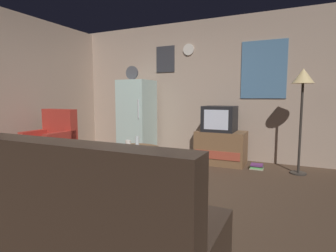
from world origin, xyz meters
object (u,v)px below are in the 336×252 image
at_px(fridge, 137,118).
at_px(couch, 89,226).
at_px(remote_control, 133,148).
at_px(book_stack, 257,167).
at_px(mug_ceramic_white, 128,143).
at_px(coffee_table, 134,164).
at_px(wine_glass, 137,141).
at_px(standing_lamp, 303,84).
at_px(tv_stand, 221,148).
at_px(crt_tv, 220,119).
at_px(armchair, 51,146).

relative_size(fridge, couch, 1.04).
bearing_deg(fridge, remote_control, -60.02).
distance_m(fridge, book_stack, 2.44).
distance_m(mug_ceramic_white, book_stack, 2.14).
relative_size(coffee_table, wine_glass, 4.80).
bearing_deg(standing_lamp, coffee_table, -146.54).
distance_m(fridge, tv_stand, 1.77).
relative_size(crt_tv, mug_ceramic_white, 6.00).
relative_size(standing_lamp, remote_control, 10.60).
bearing_deg(crt_tv, wine_glass, -119.63).
bearing_deg(mug_ceramic_white, book_stack, 39.97).
distance_m(standing_lamp, mug_ceramic_white, 2.71).
height_order(fridge, couch, fridge).
bearing_deg(tv_stand, remote_control, -117.77).
distance_m(coffee_table, wine_glass, 0.32).
xyz_separation_m(tv_stand, coffee_table, (-0.85, -1.50, -0.05)).
relative_size(fridge, remote_control, 11.80).
bearing_deg(couch, wine_glass, 112.54).
relative_size(fridge, armchair, 1.84).
height_order(standing_lamp, armchair, standing_lamp).
xyz_separation_m(tv_stand, mug_ceramic_white, (-0.97, -1.45, 0.23)).
bearing_deg(tv_stand, wine_glass, -120.59).
height_order(armchair, book_stack, armchair).
height_order(mug_ceramic_white, book_stack, mug_ceramic_white).
relative_size(fridge, crt_tv, 3.28).
xyz_separation_m(fridge, book_stack, (2.33, -0.10, -0.71)).
bearing_deg(remote_control, crt_tv, 79.49).
xyz_separation_m(fridge, remote_control, (0.89, -1.54, -0.27)).
height_order(coffee_table, armchair, armchair).
bearing_deg(wine_glass, armchair, 178.05).
relative_size(tv_stand, wine_glass, 5.60).
distance_m(tv_stand, mug_ceramic_white, 1.76).
xyz_separation_m(standing_lamp, couch, (-1.30, -3.15, -1.05)).
bearing_deg(remote_control, fridge, 136.32).
bearing_deg(couch, fridge, 116.70).
bearing_deg(mug_ceramic_white, crt_tv, 57.07).
distance_m(standing_lamp, book_stack, 1.45).
distance_m(remote_control, book_stack, 2.09).
bearing_deg(coffee_table, standing_lamp, 33.46).
xyz_separation_m(crt_tv, armchair, (-2.56, -1.36, -0.46)).
bearing_deg(armchair, fridge, 56.66).
bearing_deg(fridge, standing_lamp, -2.08).
distance_m(fridge, armchair, 1.66).
bearing_deg(remote_control, standing_lamp, 51.29).
relative_size(fridge, tv_stand, 2.11).
xyz_separation_m(standing_lamp, coffee_table, (-2.09, -1.38, -1.12)).
height_order(wine_glass, mug_ceramic_white, wine_glass).
height_order(tv_stand, standing_lamp, standing_lamp).
bearing_deg(wine_glass, remote_control, -81.68).
xyz_separation_m(mug_ceramic_white, book_stack, (1.60, 1.34, -0.48)).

